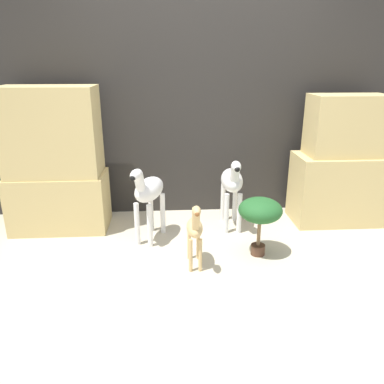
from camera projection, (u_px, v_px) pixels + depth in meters
ground_plane at (211, 267)px, 2.98m from camera, size 14.00×14.00×0.00m
wall_back at (199, 108)px, 3.81m from camera, size 6.40×0.08×2.20m
rock_pillar_left at (55, 163)px, 3.49m from camera, size 0.90×0.47×1.35m
rock_pillar_right at (341, 167)px, 3.68m from camera, size 0.90×0.47×1.26m
zebra_right at (232, 183)px, 3.56m from camera, size 0.22×0.54×0.73m
zebra_left at (148, 193)px, 3.30m from camera, size 0.35×0.54×0.73m
giraffe_figurine at (195, 229)px, 2.89m from camera, size 0.13×0.39×0.58m
potted_palm_front at (260, 212)px, 3.06m from camera, size 0.36×0.36×0.50m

